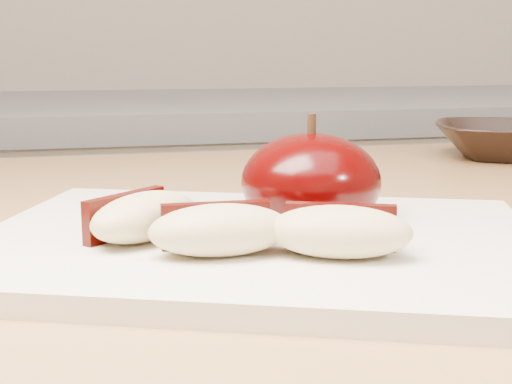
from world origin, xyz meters
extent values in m
cube|color=silver|center=(0.00, 1.20, 0.45)|extent=(2.40, 0.60, 0.90)
cube|color=slate|center=(0.00, 1.20, 0.92)|extent=(2.40, 0.62, 0.04)
cube|color=#996B42|center=(0.00, 0.50, 0.88)|extent=(1.64, 0.64, 0.04)
cube|color=silver|center=(-0.02, 0.37, 0.91)|extent=(0.39, 0.34, 0.01)
ellipsoid|color=black|center=(0.03, 0.41, 0.94)|extent=(0.12, 0.12, 0.06)
cylinder|color=black|center=(0.03, 0.41, 0.97)|extent=(0.01, 0.01, 0.01)
ellipsoid|color=tan|center=(-0.08, 0.37, 0.93)|extent=(0.08, 0.08, 0.03)
cube|color=black|center=(-0.09, 0.39, 0.93)|extent=(0.05, 0.04, 0.03)
ellipsoid|color=tan|center=(-0.05, 0.33, 0.93)|extent=(0.08, 0.04, 0.03)
cube|color=black|center=(-0.05, 0.35, 0.93)|extent=(0.06, 0.01, 0.03)
ellipsoid|color=tan|center=(0.01, 0.31, 0.93)|extent=(0.08, 0.06, 0.03)
cube|color=black|center=(0.02, 0.33, 0.93)|extent=(0.06, 0.03, 0.03)
imported|color=black|center=(0.35, 0.69, 0.92)|extent=(0.21, 0.21, 0.04)
camera|label=1|loc=(-0.12, -0.02, 1.02)|focal=50.00mm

